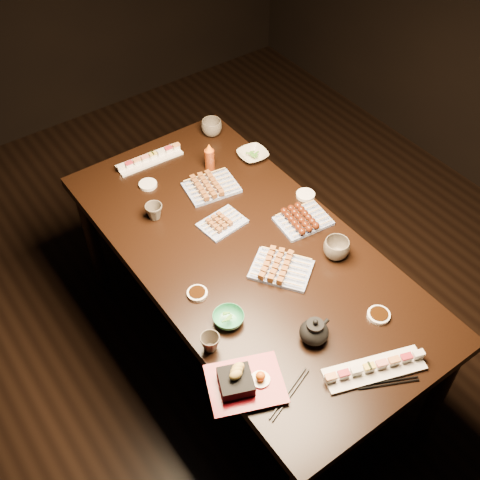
% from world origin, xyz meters
% --- Properties ---
extents(ground, '(5.00, 5.00, 0.00)m').
position_xyz_m(ground, '(0.00, 0.00, 0.00)').
color(ground, black).
rests_on(ground, ground).
extents(dining_table, '(1.41, 1.99, 0.75)m').
position_xyz_m(dining_table, '(0.01, 0.11, 0.38)').
color(dining_table, black).
rests_on(dining_table, ground).
extents(sushi_platter_near, '(0.39, 0.22, 0.05)m').
position_xyz_m(sushi_platter_near, '(0.03, -0.63, 0.77)').
color(sushi_platter_near, white).
rests_on(sushi_platter_near, dining_table).
extents(sushi_platter_far, '(0.34, 0.11, 0.04)m').
position_xyz_m(sushi_platter_far, '(-0.03, 0.88, 0.77)').
color(sushi_platter_far, white).
rests_on(sushi_platter_far, dining_table).
extents(yakitori_plate_center, '(0.21, 0.16, 0.05)m').
position_xyz_m(yakitori_plate_center, '(0.01, 0.30, 0.77)').
color(yakitori_plate_center, '#828EB6').
rests_on(yakitori_plate_center, dining_table).
extents(yakitori_plate_right, '(0.28, 0.30, 0.06)m').
position_xyz_m(yakitori_plate_right, '(0.05, -0.07, 0.78)').
color(yakitori_plate_right, '#828EB6').
rests_on(yakitori_plate_right, dining_table).
extents(yakitori_plate_left, '(0.27, 0.21, 0.06)m').
position_xyz_m(yakitori_plate_left, '(0.10, 0.52, 0.78)').
color(yakitori_plate_left, '#828EB6').
rests_on(yakitori_plate_left, dining_table).
extents(tsukune_plate, '(0.25, 0.19, 0.06)m').
position_xyz_m(tsukune_plate, '(0.31, 0.10, 0.78)').
color(tsukune_plate, '#828EB6').
rests_on(tsukune_plate, dining_table).
extents(edamame_bowl_green, '(0.17, 0.17, 0.04)m').
position_xyz_m(edamame_bowl_green, '(-0.27, -0.15, 0.77)').
color(edamame_bowl_green, '#2D8C5C').
rests_on(edamame_bowl_green, dining_table).
extents(edamame_bowl_cream, '(0.15, 0.15, 0.04)m').
position_xyz_m(edamame_bowl_cream, '(0.40, 0.60, 0.77)').
color(edamame_bowl_cream, beige).
rests_on(edamame_bowl_cream, dining_table).
extents(tempura_tray, '(0.33, 0.30, 0.10)m').
position_xyz_m(tempura_tray, '(-0.38, -0.41, 0.80)').
color(tempura_tray, black).
rests_on(tempura_tray, dining_table).
extents(teacup_near_left, '(0.09, 0.09, 0.07)m').
position_xyz_m(teacup_near_left, '(-0.39, -0.21, 0.78)').
color(teacup_near_left, '#51493E').
rests_on(teacup_near_left, dining_table).
extents(teacup_mid_right, '(0.12, 0.12, 0.09)m').
position_xyz_m(teacup_mid_right, '(0.29, -0.13, 0.79)').
color(teacup_mid_right, '#51493E').
rests_on(teacup_mid_right, dining_table).
extents(teacup_far_left, '(0.09, 0.09, 0.07)m').
position_xyz_m(teacup_far_left, '(-0.21, 0.51, 0.79)').
color(teacup_far_left, '#51493E').
rests_on(teacup_far_left, dining_table).
extents(teacup_far_right, '(0.15, 0.15, 0.08)m').
position_xyz_m(teacup_far_right, '(0.34, 0.88, 0.79)').
color(teacup_far_right, '#51493E').
rests_on(teacup_far_right, dining_table).
extents(teapot, '(0.14, 0.14, 0.11)m').
position_xyz_m(teapot, '(-0.06, -0.40, 0.81)').
color(teapot, black).
rests_on(teapot, dining_table).
extents(condiment_bottle, '(0.07, 0.07, 0.15)m').
position_xyz_m(condiment_bottle, '(0.18, 0.65, 0.82)').
color(condiment_bottle, maroon).
rests_on(condiment_bottle, dining_table).
extents(sauce_dish_west, '(0.09, 0.09, 0.01)m').
position_xyz_m(sauce_dish_west, '(-0.30, 0.03, 0.76)').
color(sauce_dish_west, white).
rests_on(sauce_dish_west, dining_table).
extents(sauce_dish_east, '(0.12, 0.12, 0.02)m').
position_xyz_m(sauce_dish_east, '(0.43, 0.23, 0.76)').
color(sauce_dish_east, white).
rests_on(sauce_dish_east, dining_table).
extents(sauce_dish_se, '(0.13, 0.13, 0.02)m').
position_xyz_m(sauce_dish_se, '(0.21, -0.47, 0.76)').
color(sauce_dish_se, white).
rests_on(sauce_dish_se, dining_table).
extents(sauce_dish_nw, '(0.09, 0.09, 0.02)m').
position_xyz_m(sauce_dish_nw, '(-0.13, 0.72, 0.76)').
color(sauce_dish_nw, white).
rests_on(sauce_dish_nw, dining_table).
extents(chopsticks_near, '(0.23, 0.10, 0.01)m').
position_xyz_m(chopsticks_near, '(-0.28, -0.53, 0.75)').
color(chopsticks_near, black).
rests_on(chopsticks_near, dining_table).
extents(chopsticks_se, '(0.21, 0.12, 0.01)m').
position_xyz_m(chopsticks_se, '(0.03, -0.70, 0.75)').
color(chopsticks_se, black).
rests_on(chopsticks_se, dining_table).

